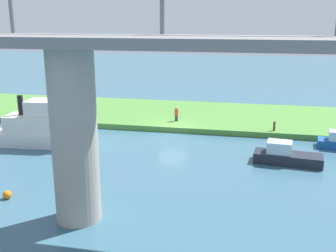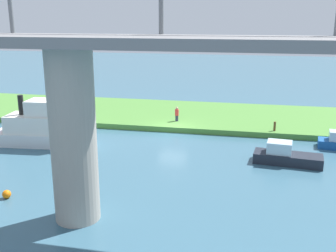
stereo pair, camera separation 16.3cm
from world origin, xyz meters
name	(u,v)px [view 1 (the left image)]	position (x,y,z in m)	size (l,w,h in m)	color
ground_plane	(173,133)	(0.00, 0.00, 0.00)	(160.00, 160.00, 0.00)	#386075
grassy_bank	(184,115)	(0.00, -6.00, 0.25)	(80.00, 12.00, 0.50)	#4C8438
bridge_pylon	(74,137)	(1.68, 16.78, 4.43)	(2.30, 2.30, 8.86)	#9E998E
bridge_span	(68,35)	(1.68, 16.76, 9.36)	(56.85, 4.30, 3.25)	slate
person_on_bank	(176,114)	(0.10, -2.41, 1.20)	(0.51, 0.51, 1.39)	#2D334C
mooring_post	(274,126)	(-8.96, -0.81, 0.91)	(0.20, 0.20, 0.82)	brown
pontoon_yellow	(45,127)	(9.58, 5.54, 1.52)	(8.21, 3.36, 4.09)	white
houseboat_blue	(286,156)	(-9.48, 6.06, 0.57)	(4.92, 2.20, 1.59)	#1E232D
marker_buoy	(7,195)	(6.74, 15.44, 0.25)	(0.50, 0.50, 0.50)	orange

